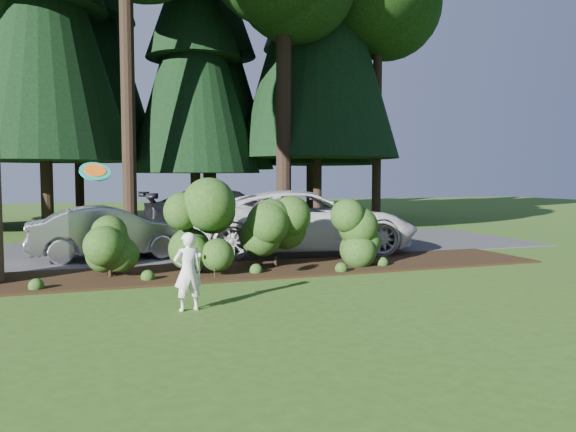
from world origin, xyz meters
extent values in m
plane|color=#2F4E16|center=(0.00, 0.00, 0.00)|extent=(80.00, 80.00, 0.00)
cube|color=black|center=(0.00, 3.25, 0.03)|extent=(16.00, 2.50, 0.05)
cube|color=#38383A|center=(0.00, 7.50, 0.01)|extent=(22.00, 6.00, 0.03)
sphere|color=#1C3911|center=(-2.00, 3.20, 0.66)|extent=(1.08, 1.08, 1.08)
cylinder|color=black|center=(-2.00, 3.20, 0.15)|extent=(0.08, 0.08, 0.30)
sphere|color=#1C3911|center=(-0.20, 3.00, 0.94)|extent=(1.35, 1.35, 1.35)
cylinder|color=black|center=(-0.20, 3.00, 0.15)|extent=(0.08, 0.08, 0.30)
sphere|color=#1C3911|center=(1.60, 3.30, 0.83)|extent=(1.26, 1.26, 1.26)
cylinder|color=black|center=(1.60, 3.30, 0.15)|extent=(0.08, 0.08, 0.30)
sphere|color=#1C3911|center=(3.40, 3.10, 0.72)|extent=(1.17, 1.17, 1.17)
cylinder|color=black|center=(3.40, 3.10, 0.15)|extent=(0.08, 0.08, 0.30)
cylinder|color=#1C3911|center=(-0.60, 2.40, 0.25)|extent=(0.01, 0.01, 0.50)
sphere|color=white|center=(-0.60, 2.40, 0.52)|extent=(0.09, 0.09, 0.09)
cylinder|color=#1C3911|center=(-0.30, 2.40, 0.25)|extent=(0.01, 0.01, 0.50)
sphere|color=white|center=(-0.30, 2.40, 0.52)|extent=(0.09, 0.09, 0.09)
cylinder|color=#1C3911|center=(0.00, 2.40, 0.25)|extent=(0.01, 0.01, 0.50)
sphere|color=white|center=(0.00, 2.40, 0.52)|extent=(0.09, 0.09, 0.09)
cylinder|color=black|center=(-4.00, 15.00, 5.25)|extent=(0.50, 0.50, 10.50)
cone|color=black|center=(-4.00, 15.00, 8.25)|extent=(6.60, 6.60, 11.25)
cylinder|color=black|center=(-1.00, 13.50, 4.38)|extent=(0.50, 0.50, 8.75)
cylinder|color=black|center=(2.00, 14.50, 5.60)|extent=(0.50, 0.50, 11.20)
cone|color=black|center=(2.00, 14.50, 8.80)|extent=(7.04, 7.04, 12.00)
cylinder|color=black|center=(5.00, 15.50, 4.72)|extent=(0.50, 0.50, 9.45)
cylinder|color=black|center=(7.50, 14.00, 5.42)|extent=(0.50, 0.50, 10.85)
cone|color=black|center=(7.50, 14.00, 8.53)|extent=(6.82, 6.82, 11.62)
cylinder|color=black|center=(10.00, 16.00, 4.90)|extent=(0.50, 0.50, 9.80)
cylinder|color=black|center=(-2.50, 18.00, 5.25)|extent=(0.50, 0.50, 10.50)
cone|color=black|center=(-2.50, 18.00, 8.25)|extent=(6.60, 6.60, 11.25)
cylinder|color=black|center=(3.50, 19.00, 5.95)|extent=(0.50, 0.50, 11.90)
cone|color=black|center=(3.50, 19.00, 9.35)|extent=(7.48, 7.48, 12.75)
cylinder|color=black|center=(8.50, 18.50, 5.07)|extent=(0.50, 0.50, 10.15)
cone|color=black|center=(8.50, 18.50, 7.98)|extent=(6.38, 6.38, 10.88)
imported|color=#A5A5A9|center=(-1.88, 6.02, 0.69)|extent=(4.12, 1.74, 1.32)
imported|color=silver|center=(3.18, 5.53, 0.88)|extent=(6.44, 3.68, 1.69)
imported|color=black|center=(2.00, 9.80, 0.85)|extent=(5.78, 2.56, 1.65)
imported|color=white|center=(-0.93, -0.06, 0.62)|extent=(0.48, 0.35, 1.23)
cylinder|color=teal|center=(-2.27, 0.05, 2.17)|extent=(0.48, 0.38, 0.34)
cylinder|color=orange|center=(-2.27, 0.05, 2.19)|extent=(0.34, 0.26, 0.24)
camera|label=1|loc=(-2.32, -8.77, 2.09)|focal=35.00mm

